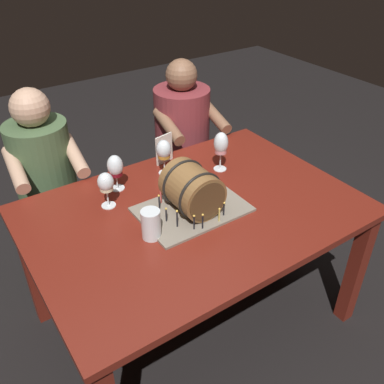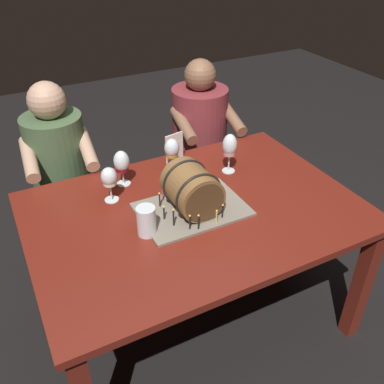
% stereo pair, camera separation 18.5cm
% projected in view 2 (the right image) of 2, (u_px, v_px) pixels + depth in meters
% --- Properties ---
extents(ground_plane, '(8.00, 8.00, 0.00)m').
position_uv_depth(ground_plane, '(194.00, 316.00, 2.33)').
color(ground_plane, black).
extents(dining_table, '(1.48, 1.03, 0.73)m').
position_uv_depth(dining_table, '(195.00, 224.00, 1.97)').
color(dining_table, maroon).
rests_on(dining_table, ground).
extents(barrel_cake, '(0.48, 0.33, 0.23)m').
position_uv_depth(barrel_cake, '(192.00, 192.00, 1.86)').
color(barrel_cake, gray).
rests_on(barrel_cake, dining_table).
extents(wine_glass_white, '(0.07, 0.07, 0.17)m').
position_uv_depth(wine_glass_white, '(109.00, 178.00, 1.91)').
color(wine_glass_white, white).
rests_on(wine_glass_white, dining_table).
extents(wine_glass_amber, '(0.08, 0.08, 0.19)m').
position_uv_depth(wine_glass_amber, '(172.00, 149.00, 2.12)').
color(wine_glass_amber, white).
rests_on(wine_glass_amber, dining_table).
extents(wine_glass_rose, '(0.07, 0.07, 0.21)m').
position_uv_depth(wine_glass_rose, '(230.00, 147.00, 2.12)').
color(wine_glass_rose, white).
rests_on(wine_glass_rose, dining_table).
extents(wine_glass_red, '(0.08, 0.08, 0.18)m').
position_uv_depth(wine_glass_red, '(122.00, 163.00, 2.03)').
color(wine_glass_red, white).
rests_on(wine_glass_red, dining_table).
extents(beer_pint, '(0.08, 0.08, 0.13)m').
position_uv_depth(beer_pint, '(146.00, 222.00, 1.74)').
color(beer_pint, white).
rests_on(beer_pint, dining_table).
extents(menu_card, '(0.11, 0.03, 0.16)m').
position_uv_depth(menu_card, '(174.00, 148.00, 2.25)').
color(menu_card, silver).
rests_on(menu_card, dining_table).
extents(person_seated_left, '(0.38, 0.48, 1.15)m').
position_uv_depth(person_seated_left, '(64.00, 187.00, 2.45)').
color(person_seated_left, '#2A3A24').
rests_on(person_seated_left, ground).
extents(person_seated_right, '(0.41, 0.50, 1.14)m').
position_uv_depth(person_seated_right, '(199.00, 152.00, 2.78)').
color(person_seated_right, '#4C1B1E').
rests_on(person_seated_right, ground).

